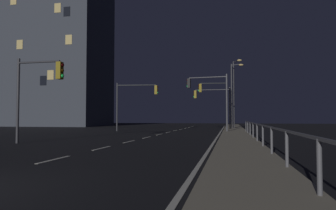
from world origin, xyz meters
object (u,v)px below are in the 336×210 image
traffic_light_mid_right (213,99)px  street_lamp_mid_block (233,90)px  building_distant (51,45)px  street_lamp_median (235,88)px  traffic_light_near_right (214,96)px  traffic_light_overhead_east (38,84)px  traffic_light_far_center (135,97)px  traffic_light_mid_left (209,91)px

traffic_light_mid_right → street_lamp_mid_block: bearing=15.7°
traffic_light_mid_right → building_distant: (-29.20, 11.46, 10.80)m
street_lamp_median → street_lamp_mid_block: size_ratio=1.06×
traffic_light_near_right → traffic_light_overhead_east: bearing=-114.1°
traffic_light_mid_right → street_lamp_median: bearing=27.8°
traffic_light_far_center → traffic_light_near_right: (8.20, 3.61, 0.26)m
street_lamp_mid_block → street_lamp_median: bearing=75.4°
traffic_light_overhead_east → traffic_light_mid_right: bearing=68.9°
street_lamp_median → building_distant: bearing=162.4°
traffic_light_mid_right → street_lamp_mid_block: street_lamp_mid_block is taller
traffic_light_overhead_east → building_distant: size_ratio=0.17×
traffic_light_far_center → traffic_light_near_right: size_ratio=0.95×
traffic_light_mid_left → building_distant: 36.15m
street_lamp_median → building_distant: building_distant is taller
street_lamp_median → traffic_light_far_center: bearing=-145.0°
traffic_light_mid_right → traffic_light_overhead_east: 23.62m
traffic_light_far_center → traffic_light_near_right: traffic_light_near_right is taller
traffic_light_overhead_east → building_distant: (-20.69, 33.50, 11.10)m
traffic_light_overhead_east → traffic_light_far_center: (0.59, 16.05, 0.33)m
traffic_light_near_right → building_distant: size_ratio=0.19×
street_lamp_mid_block → building_distant: size_ratio=0.27×
traffic_light_overhead_east → traffic_light_near_right: (8.79, 19.66, 0.59)m
traffic_light_mid_left → street_lamp_median: street_lamp_median is taller
traffic_light_overhead_east → traffic_light_mid_left: traffic_light_mid_left is taller
traffic_light_overhead_east → traffic_light_far_center: size_ratio=0.93×
building_distant → traffic_light_far_center: bearing=-39.3°
traffic_light_overhead_east → traffic_light_near_right: 21.54m
traffic_light_near_right → street_lamp_median: bearing=58.4°
traffic_light_far_center → traffic_light_mid_right: bearing=37.1°
traffic_light_mid_right → building_distant: building_distant is taller
traffic_light_mid_left → traffic_light_overhead_east: bearing=-119.7°
traffic_light_mid_right → street_lamp_median: (2.60, 1.37, 1.47)m
traffic_light_mid_right → traffic_light_far_center: size_ratio=0.95×
traffic_light_far_center → building_distant: 29.56m
traffic_light_far_center → building_distant: size_ratio=0.18×
street_lamp_mid_block → building_distant: bearing=161.2°
traffic_light_near_right → street_lamp_mid_block: (2.13, 3.06, 0.85)m
traffic_light_mid_right → traffic_light_near_right: traffic_light_near_right is taller
traffic_light_mid_right → traffic_light_mid_left: 7.13m
traffic_light_mid_left → building_distant: bearing=147.5°
traffic_light_overhead_east → street_lamp_mid_block: 25.25m
traffic_light_overhead_east → street_lamp_mid_block: size_ratio=0.61×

